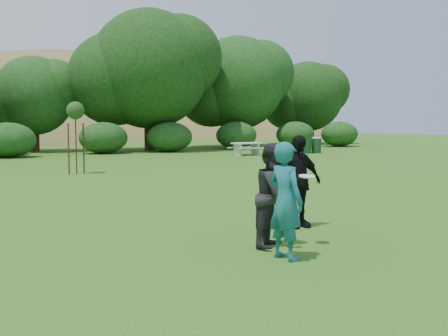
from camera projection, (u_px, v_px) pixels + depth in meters
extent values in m
plane|color=#19470C|center=(316.00, 243.00, 9.82)|extent=(120.00, 120.00, 0.00)
imported|color=#175E6A|center=(286.00, 201.00, 8.62)|extent=(0.49, 0.70, 1.82)
imported|color=black|center=(274.00, 195.00, 9.49)|extent=(1.08, 1.03, 1.76)
imported|color=black|center=(297.00, 181.00, 11.18)|extent=(1.13, 0.57, 1.85)
cylinder|color=#14371C|center=(307.00, 146.00, 35.38)|extent=(0.60, 0.60, 0.90)
cylinder|color=white|center=(307.00, 176.00, 9.49)|extent=(0.27, 0.27, 0.05)
cylinder|color=#361E15|center=(76.00, 142.00, 22.04)|extent=(0.05, 0.05, 2.50)
sphere|color=#234318|center=(75.00, 110.00, 21.93)|extent=(0.70, 0.70, 0.70)
cylinder|color=#3F2318|center=(69.00, 149.00, 21.90)|extent=(0.06, 0.06, 2.00)
cylinder|color=#361E15|center=(84.00, 149.00, 22.22)|extent=(0.06, 0.06, 2.00)
cube|color=silver|center=(247.00, 143.00, 33.68)|extent=(1.80, 0.75, 0.08)
cube|color=beige|center=(238.00, 150.00, 33.37)|extent=(0.10, 0.70, 0.68)
cube|color=#B7B6AA|center=(255.00, 149.00, 34.07)|extent=(0.10, 0.70, 0.68)
cube|color=#B6B5A8|center=(252.00, 148.00, 33.21)|extent=(1.80, 0.28, 0.06)
cube|color=beige|center=(241.00, 147.00, 34.21)|extent=(1.80, 0.28, 0.06)
cylinder|color=#153C1D|center=(316.00, 146.00, 35.63)|extent=(0.60, 0.60, 0.90)
ellipsoid|color=gray|center=(317.00, 138.00, 35.59)|extent=(0.60, 0.60, 0.20)
ellipsoid|color=olive|center=(84.00, 232.00, 82.18)|extent=(100.00, 64.00, 52.00)
ellipsoid|color=olive|center=(183.00, 183.00, 76.84)|extent=(60.00, 44.00, 24.00)
cylinder|color=#3A2616|center=(35.00, 135.00, 37.32)|extent=(0.60, 0.60, 2.27)
sphere|color=#194214|center=(34.00, 96.00, 37.09)|extent=(5.22, 5.22, 5.22)
cylinder|color=#3A2616|center=(150.00, 126.00, 38.53)|extent=(0.76, 0.76, 3.32)
sphere|color=#194214|center=(149.00, 69.00, 38.19)|extent=(8.12, 8.12, 8.12)
cylinder|color=#3A2616|center=(238.00, 128.00, 43.69)|extent=(0.71, 0.71, 2.97)
sphere|color=#194214|center=(238.00, 83.00, 43.39)|extent=(7.19, 7.19, 7.19)
cylinder|color=#3A2616|center=(307.00, 130.00, 48.86)|extent=(0.62, 0.62, 2.45)
sphere|color=#194214|center=(308.00, 96.00, 48.61)|extent=(6.03, 6.03, 6.03)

